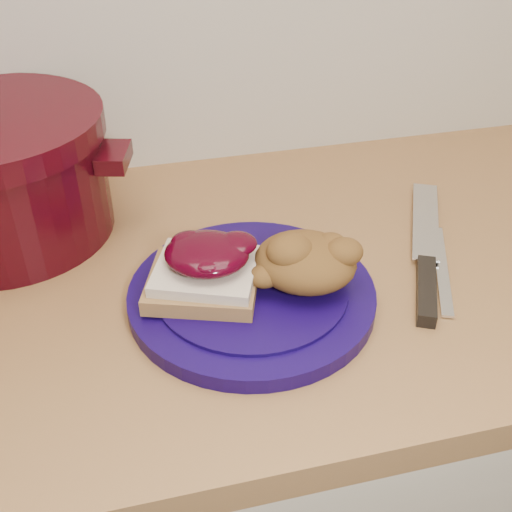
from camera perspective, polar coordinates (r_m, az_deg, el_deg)
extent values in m
cube|color=beige|center=(1.15, -0.30, -20.07)|extent=(4.00, 0.60, 0.86)
cylinder|color=#10043F|center=(0.74, -0.38, -3.52)|extent=(0.38, 0.38, 0.02)
cube|color=olive|center=(0.73, -4.72, -2.36)|extent=(0.15, 0.14, 0.02)
cube|color=beige|center=(0.72, -4.50, -1.30)|extent=(0.14, 0.13, 0.01)
ellipsoid|color=black|center=(0.71, -4.40, 0.22)|extent=(0.12, 0.12, 0.03)
ellipsoid|color=brown|center=(0.72, 4.41, -0.52)|extent=(0.15, 0.14, 0.06)
cube|color=black|center=(0.78, 14.90, -2.95)|extent=(0.07, 0.11, 0.02)
cube|color=silver|center=(0.90, 14.84, 3.15)|extent=(0.11, 0.19, 0.00)
cube|color=silver|center=(0.83, 16.19, -1.07)|extent=(0.08, 0.17, 0.00)
cylinder|color=#32050C|center=(0.90, -21.72, 5.86)|extent=(0.33, 0.33, 0.14)
cube|color=#32050C|center=(0.83, -12.54, 8.57)|extent=(0.05, 0.07, 0.02)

